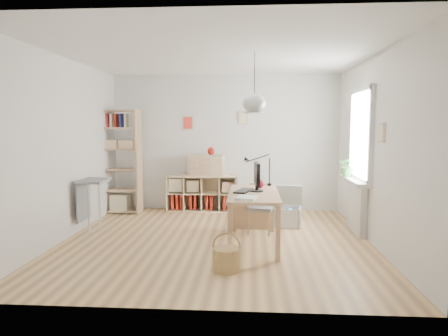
# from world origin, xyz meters

# --- Properties ---
(ground) EXTENTS (4.50, 4.50, 0.00)m
(ground) POSITION_xyz_m (0.00, 0.00, 0.00)
(ground) COLOR tan
(ground) RESTS_ON ground
(room_shell) EXTENTS (4.50, 4.50, 4.50)m
(room_shell) POSITION_xyz_m (0.55, -0.15, 2.00)
(room_shell) COLOR white
(room_shell) RESTS_ON ground
(window_unit) EXTENTS (0.07, 1.16, 1.46)m
(window_unit) POSITION_xyz_m (2.23, 0.60, 1.55)
(window_unit) COLOR white
(window_unit) RESTS_ON ground
(radiator) EXTENTS (0.10, 0.80, 0.80)m
(radiator) POSITION_xyz_m (2.19, 0.60, 0.40)
(radiator) COLOR white
(radiator) RESTS_ON ground
(windowsill) EXTENTS (0.22, 1.20, 0.06)m
(windowsill) POSITION_xyz_m (2.14, 0.60, 0.83)
(windowsill) COLOR white
(windowsill) RESTS_ON radiator
(desk) EXTENTS (0.70, 1.50, 0.75)m
(desk) POSITION_xyz_m (0.55, -0.15, 0.66)
(desk) COLOR tan
(desk) RESTS_ON ground
(cube_shelf) EXTENTS (1.40, 0.38, 0.72)m
(cube_shelf) POSITION_xyz_m (-0.47, 2.08, 0.30)
(cube_shelf) COLOR beige
(cube_shelf) RESTS_ON ground
(tall_bookshelf) EXTENTS (0.80, 0.38, 2.00)m
(tall_bookshelf) POSITION_xyz_m (-2.04, 1.80, 1.09)
(tall_bookshelf) COLOR tan
(tall_bookshelf) RESTS_ON ground
(side_table) EXTENTS (0.40, 0.55, 0.85)m
(side_table) POSITION_xyz_m (-2.04, 0.35, 0.67)
(side_table) COLOR gray
(side_table) RESTS_ON ground
(chair) EXTENTS (0.42, 0.42, 0.77)m
(chair) POSITION_xyz_m (0.66, 0.51, 0.44)
(chair) COLOR gray
(chair) RESTS_ON ground
(wicker_basket) EXTENTS (0.33, 0.33, 0.46)m
(wicker_basket) POSITION_xyz_m (0.23, -1.23, 0.15)
(wicker_basket) COLOR #AC894D
(wicker_basket) RESTS_ON ground
(storage_chest) EXTENTS (0.74, 0.81, 0.66)m
(storage_chest) POSITION_xyz_m (1.06, 1.03, 0.21)
(storage_chest) COLOR silver
(storage_chest) RESTS_ON ground
(monitor) EXTENTS (0.19, 0.48, 0.42)m
(monitor) POSITION_xyz_m (0.60, -0.05, 0.98)
(monitor) COLOR black
(monitor) RESTS_ON desk
(keyboard) EXTENTS (0.29, 0.48, 0.02)m
(keyboard) POSITION_xyz_m (0.41, -0.07, 0.76)
(keyboard) COLOR black
(keyboard) RESTS_ON desk
(task_lamp) EXTENTS (0.44, 0.16, 0.47)m
(task_lamp) POSITION_xyz_m (0.59, 0.46, 1.07)
(task_lamp) COLOR black
(task_lamp) RESTS_ON desk
(yarn_ball) EXTENTS (0.13, 0.13, 0.13)m
(yarn_ball) POSITION_xyz_m (0.64, 0.23, 0.81)
(yarn_ball) COLOR #450917
(yarn_ball) RESTS_ON desk
(paper_tray) EXTENTS (0.31, 0.35, 0.03)m
(paper_tray) POSITION_xyz_m (0.46, -0.65, 0.77)
(paper_tray) COLOR white
(paper_tray) RESTS_ON desk
(drawer_chest) EXTENTS (0.72, 0.39, 0.40)m
(drawer_chest) POSITION_xyz_m (-0.37, 2.04, 0.92)
(drawer_chest) COLOR beige
(drawer_chest) RESTS_ON cube_shelf
(red_vase) EXTENTS (0.13, 0.13, 0.16)m
(red_vase) POSITION_xyz_m (-0.27, 2.04, 1.20)
(red_vase) COLOR maroon
(red_vase) RESTS_ON drawer_chest
(potted_plant) EXTENTS (0.37, 0.33, 0.36)m
(potted_plant) POSITION_xyz_m (2.12, 0.93, 1.04)
(potted_plant) COLOR #30722A
(potted_plant) RESTS_ON windowsill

